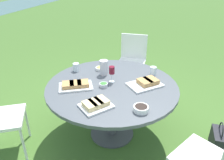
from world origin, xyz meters
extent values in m
plane|color=#446B2B|center=(0.00, 0.00, 0.00)|extent=(40.00, 40.00, 0.00)
cylinder|color=#4C4C51|center=(0.00, 0.00, 0.01)|extent=(0.54, 0.54, 0.02)
cylinder|color=#4C4C51|center=(0.00, 0.00, 0.34)|extent=(0.11, 0.11, 0.65)
cylinder|color=#4C5156|center=(0.00, 0.00, 0.69)|extent=(1.48, 1.48, 0.03)
cube|color=white|center=(-0.60, -0.96, 0.45)|extent=(0.60, 0.59, 0.04)
cylinder|color=white|center=(-0.33, -0.91, 0.22)|extent=(0.03, 0.03, 0.43)
cube|color=white|center=(1.27, 0.03, 0.45)|extent=(0.43, 0.45, 0.04)
cube|color=white|center=(1.46, 0.04, 0.68)|extent=(0.04, 0.44, 0.42)
cylinder|color=white|center=(1.08, 0.22, 0.22)|extent=(0.03, 0.03, 0.43)
cylinder|color=white|center=(1.09, -0.17, 0.22)|extent=(0.03, 0.03, 0.43)
cylinder|color=white|center=(1.45, 0.23, 0.22)|extent=(0.03, 0.03, 0.43)
cylinder|color=white|center=(1.46, -0.16, 0.22)|extent=(0.03, 0.03, 0.43)
cube|color=white|center=(-0.59, 1.03, 0.45)|extent=(0.59, 0.58, 0.04)
cylinder|color=white|center=(-0.67, 0.78, 0.22)|extent=(0.03, 0.03, 0.43)
cylinder|color=white|center=(-0.33, 0.97, 0.22)|extent=(0.03, 0.03, 0.43)
cylinder|color=silver|center=(0.23, 0.17, 0.80)|extent=(0.10, 0.10, 0.18)
cone|color=silver|center=(0.27, 0.17, 0.87)|extent=(0.03, 0.03, 0.02)
cylinder|color=silver|center=(0.07, 0.02, 0.71)|extent=(0.06, 0.06, 0.01)
cylinder|color=silver|center=(0.07, 0.02, 0.76)|extent=(0.01, 0.01, 0.10)
cylinder|color=maroon|center=(0.07, 0.02, 0.85)|extent=(0.07, 0.07, 0.09)
cube|color=white|center=(-0.46, 0.02, 0.71)|extent=(0.37, 0.36, 0.02)
cube|color=#E0C184|center=(-0.51, 0.06, 0.75)|extent=(0.17, 0.18, 0.04)
cube|color=#E0C184|center=(-0.46, 0.02, 0.75)|extent=(0.17, 0.18, 0.04)
cube|color=#E0C184|center=(-0.41, -0.02, 0.75)|extent=(0.17, 0.18, 0.04)
cube|color=white|center=(-0.17, 0.37, 0.71)|extent=(0.36, 0.42, 0.02)
cube|color=#B2844C|center=(-0.13, 0.29, 0.74)|extent=(0.18, 0.18, 0.04)
cube|color=#B2844C|center=(-0.17, 0.37, 0.74)|extent=(0.18, 0.18, 0.04)
cube|color=#B2844C|center=(-0.21, 0.44, 0.74)|extent=(0.18, 0.18, 0.04)
cube|color=white|center=(0.08, -0.36, 0.71)|extent=(0.43, 0.44, 0.02)
cube|color=#B2844C|center=(0.14, -0.42, 0.75)|extent=(0.20, 0.20, 0.05)
cube|color=#B2844C|center=(0.08, -0.36, 0.75)|extent=(0.20, 0.20, 0.05)
cylinder|color=white|center=(0.34, 0.26, 0.72)|extent=(0.12, 0.12, 0.04)
cylinder|color=#E0C147|center=(0.34, 0.26, 0.73)|extent=(0.10, 0.10, 0.02)
cylinder|color=silver|center=(-0.07, 0.08, 0.72)|extent=(0.09, 0.09, 0.04)
cylinder|color=#387533|center=(-0.07, 0.08, 0.74)|extent=(0.08, 0.08, 0.02)
cylinder|color=white|center=(-0.41, -0.40, 0.73)|extent=(0.14, 0.14, 0.05)
cylinder|color=#2D231E|center=(-0.41, -0.40, 0.74)|extent=(0.12, 0.12, 0.02)
cylinder|color=silver|center=(0.23, 0.54, 0.75)|extent=(0.08, 0.08, 0.10)
cylinder|color=silver|center=(0.38, -0.41, 0.76)|extent=(0.08, 0.08, 0.11)
cube|color=#232328|center=(0.08, -1.23, 0.12)|extent=(0.30, 0.14, 0.24)
torus|color=#232328|center=(0.08, -1.23, 0.27)|extent=(0.19, 0.01, 0.19)
camera|label=1|loc=(-2.07, -0.60, 1.88)|focal=35.00mm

